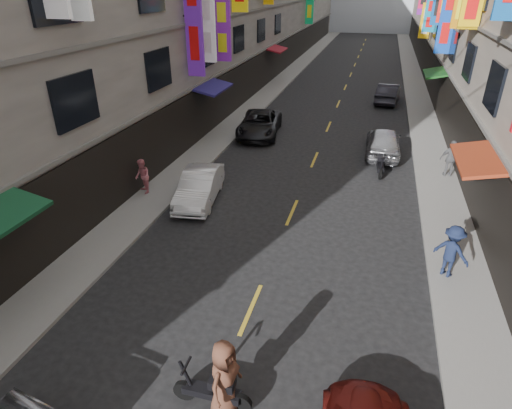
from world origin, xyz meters
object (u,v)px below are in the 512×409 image
Objects in this scene: pedestrian_lfar at (142,176)px; pedestrian_crossing at (224,378)px; scooter_crossing at (213,391)px; car_right_far at (388,93)px; pedestrian_rnear at (452,251)px; scooter_far_right at (380,165)px; pedestrian_rfar at (451,158)px; car_right_mid at (384,142)px; car_left_far at (260,124)px; car_left_mid at (199,187)px.

pedestrian_crossing reaches higher than pedestrian_lfar.
scooter_crossing is 0.41× the size of car_right_far.
pedestrian_lfar is 0.88× the size of pedestrian_rnear.
pedestrian_lfar is at bearing 24.27° from scooter_far_right.
pedestrian_rfar is at bearing -62.72° from pedestrian_rnear.
pedestrian_rnear reaches higher than pedestrian_lfar.
pedestrian_lfar is (-9.95, -7.88, 0.14)m from car_right_mid.
pedestrian_crossing reaches higher than car_right_far.
scooter_far_right is 3.20m from pedestrian_rfar.
car_left_far is at bearing 26.82° from pedestrian_crossing.
pedestrian_rfar is (0.92, 8.29, -0.00)m from pedestrian_rnear.
car_right_far is 2.31× the size of pedestrian_crossing.
pedestrian_crossing is (4.37, -9.21, 0.29)m from car_left_mid.
scooter_far_right is at bearing 72.62° from pedestrian_lfar.
car_left_far is (-3.95, 18.42, 0.25)m from scooter_crossing.
pedestrian_crossing is at bearing 84.33° from pedestrian_rnear.
scooter_crossing is at bearing 88.68° from car_right_far.
car_left_mid is 10.20m from pedestrian_crossing.
pedestrian_crossing is at bearing 74.76° from scooter_far_right.
pedestrian_crossing reaches higher than car_right_mid.
pedestrian_crossing is (6.92, -9.06, 0.06)m from pedestrian_lfar.
car_right_far is 2.52× the size of pedestrian_rnear.
car_left_mid is (-7.32, -5.05, 0.22)m from scooter_far_right.
car_right_far is (3.49, 28.63, 0.28)m from scooter_crossing.
pedestrian_rnear reaches higher than scooter_far_right.
pedestrian_rnear reaches higher than car_left_far.
car_left_far is 1.14× the size of car_right_mid.
car_left_far is at bearing -12.90° from car_right_mid.
scooter_crossing is at bearing 82.78° from pedestrian_rnear.
pedestrian_rnear is at bearing 100.64° from car_right_far.
pedestrian_lfar is at bearing 68.29° from car_right_far.
car_right_far is (7.57, 19.43, 0.06)m from car_left_mid.
car_right_far reaches higher than scooter_crossing.
scooter_crossing is 0.45× the size of car_left_mid.
pedestrian_rfar is at bearing -8.74° from pedestrian_crossing.
pedestrian_lfar is (-2.69, -9.37, 0.19)m from car_left_far.
pedestrian_crossing is at bearing -83.86° from car_left_far.
car_left_mid is at bearing 17.39° from pedestrian_rfar.
pedestrian_rnear is 0.92× the size of pedestrian_crossing.
pedestrian_crossing is at bearing -73.22° from car_left_mid.
pedestrian_rfar reaches higher than car_left_mid.
scooter_far_right is 0.41× the size of car_right_mid.
car_left_far is at bearing 118.80° from pedestrian_lfar.
pedestrian_lfar is 12.39m from pedestrian_rnear.
car_left_mid is at bearing 48.26° from pedestrian_lfar.
pedestrian_crossing reaches higher than pedestrian_rnear.
scooter_far_right is 1.04× the size of pedestrian_rfar.
car_left_far is at bearing 80.57° from car_left_mid.
pedestrian_rfar is (2.88, -14.04, 0.27)m from car_right_far.
car_left_far is (-7.19, 4.16, 0.25)m from scooter_far_right.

